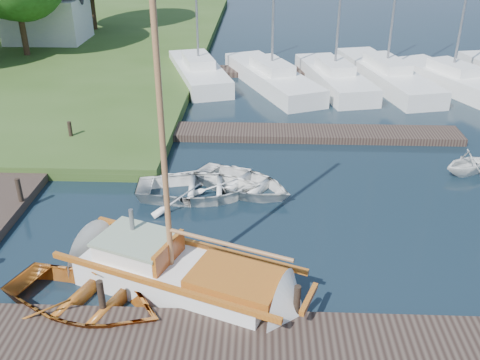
{
  "coord_description": "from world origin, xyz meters",
  "views": [
    {
      "loc": [
        0.59,
        -14.61,
        8.66
      ],
      "look_at": [
        0.0,
        0.0,
        1.2
      ],
      "focal_mm": 40.0,
      "sensor_mm": 36.0,
      "label": 1
    }
  ],
  "objects_px": {
    "mooring_post_5": "(70,131)",
    "dinghy": "(83,296)",
    "sailboat": "(185,278)",
    "mooring_post_2": "(297,301)",
    "marina_boat_4": "(452,78)",
    "mooring_post_1": "(101,295)",
    "marina_boat_2": "(334,76)",
    "marina_boat_3": "(386,73)",
    "tender_d": "(469,160)",
    "house_c": "(45,9)",
    "tender_a": "(199,185)",
    "marina_boat_0": "(199,71)",
    "marina_boat_1": "(272,76)",
    "tender_c": "(243,180)"
  },
  "relations": [
    {
      "from": "mooring_post_5",
      "to": "dinghy",
      "type": "relative_size",
      "value": 0.19
    },
    {
      "from": "mooring_post_5",
      "to": "house_c",
      "type": "relative_size",
      "value": 0.15
    },
    {
      "from": "marina_boat_2",
      "to": "dinghy",
      "type": "bearing_deg",
      "value": 143.67
    },
    {
      "from": "marina_boat_4",
      "to": "house_c",
      "type": "xyz_separation_m",
      "value": [
        -24.75,
        8.32,
        2.0
      ]
    },
    {
      "from": "mooring_post_1",
      "to": "mooring_post_5",
      "type": "xyz_separation_m",
      "value": [
        -4.0,
        10.0,
        0.0
      ]
    },
    {
      "from": "marina_boat_0",
      "to": "house_c",
      "type": "xyz_separation_m",
      "value": [
        -11.1,
        7.48,
        2.01
      ]
    },
    {
      "from": "marina_boat_2",
      "to": "house_c",
      "type": "xyz_separation_m",
      "value": [
        -18.52,
        8.26,
        2.0
      ]
    },
    {
      "from": "marina_boat_3",
      "to": "house_c",
      "type": "distance_m",
      "value": 22.81
    },
    {
      "from": "tender_d",
      "to": "marina_boat_3",
      "type": "xyz_separation_m",
      "value": [
        -0.75,
        11.21,
        0.04
      ]
    },
    {
      "from": "mooring_post_2",
      "to": "marina_boat_4",
      "type": "distance_m",
      "value": 20.84
    },
    {
      "from": "marina_boat_2",
      "to": "marina_boat_0",
      "type": "bearing_deg",
      "value": 71.27
    },
    {
      "from": "mooring_post_5",
      "to": "sailboat",
      "type": "distance_m",
      "value": 10.52
    },
    {
      "from": "mooring_post_2",
      "to": "marina_boat_3",
      "type": "relative_size",
      "value": 0.07
    },
    {
      "from": "tender_d",
      "to": "marina_boat_4",
      "type": "height_order",
      "value": "marina_boat_4"
    },
    {
      "from": "marina_boat_0",
      "to": "marina_boat_2",
      "type": "bearing_deg",
      "value": -113.5
    },
    {
      "from": "marina_boat_1",
      "to": "marina_boat_3",
      "type": "distance_m",
      "value": 6.32
    },
    {
      "from": "mooring_post_1",
      "to": "marina_boat_0",
      "type": "bearing_deg",
      "value": 89.69
    },
    {
      "from": "marina_boat_4",
      "to": "house_c",
      "type": "distance_m",
      "value": 26.19
    },
    {
      "from": "mooring_post_1",
      "to": "mooring_post_2",
      "type": "relative_size",
      "value": 1.0
    },
    {
      "from": "marina_boat_3",
      "to": "marina_boat_4",
      "type": "xyz_separation_m",
      "value": [
        3.33,
        -0.76,
        0.01
      ]
    },
    {
      "from": "tender_d",
      "to": "mooring_post_5",
      "type": "bearing_deg",
      "value": 56.27
    },
    {
      "from": "mooring_post_2",
      "to": "tender_a",
      "type": "bearing_deg",
      "value": 115.56
    },
    {
      "from": "sailboat",
      "to": "marina_boat_4",
      "type": "distance_m",
      "value": 21.2
    },
    {
      "from": "tender_c",
      "to": "marina_boat_2",
      "type": "relative_size",
      "value": 0.3
    },
    {
      "from": "mooring_post_1",
      "to": "house_c",
      "type": "relative_size",
      "value": 0.15
    },
    {
      "from": "mooring_post_5",
      "to": "marina_boat_2",
      "type": "height_order",
      "value": "marina_boat_2"
    },
    {
      "from": "marina_boat_4",
      "to": "sailboat",
      "type": "bearing_deg",
      "value": 121.25
    },
    {
      "from": "mooring_post_1",
      "to": "tender_c",
      "type": "height_order",
      "value": "mooring_post_1"
    },
    {
      "from": "tender_d",
      "to": "house_c",
      "type": "xyz_separation_m",
      "value": [
        -22.17,
        18.78,
        2.05
      ]
    },
    {
      "from": "tender_a",
      "to": "tender_c",
      "type": "relative_size",
      "value": 1.14
    },
    {
      "from": "tender_a",
      "to": "house_c",
      "type": "relative_size",
      "value": 0.79
    },
    {
      "from": "tender_d",
      "to": "house_c",
      "type": "bearing_deg",
      "value": 22.69
    },
    {
      "from": "mooring_post_5",
      "to": "mooring_post_1",
      "type": "bearing_deg",
      "value": -68.2
    },
    {
      "from": "dinghy",
      "to": "sailboat",
      "type": "bearing_deg",
      "value": -47.75
    },
    {
      "from": "sailboat",
      "to": "marina_boat_3",
      "type": "distance_m",
      "value": 20.19
    },
    {
      "from": "sailboat",
      "to": "marina_boat_1",
      "type": "xyz_separation_m",
      "value": [
        2.4,
        17.45,
        0.21
      ]
    },
    {
      "from": "marina_boat_0",
      "to": "marina_boat_1",
      "type": "bearing_deg",
      "value": -119.58
    },
    {
      "from": "mooring_post_5",
      "to": "tender_a",
      "type": "relative_size",
      "value": 0.19
    },
    {
      "from": "marina_boat_2",
      "to": "marina_boat_3",
      "type": "height_order",
      "value": "marina_boat_2"
    },
    {
      "from": "mooring_post_1",
      "to": "tender_a",
      "type": "height_order",
      "value": "mooring_post_1"
    },
    {
      "from": "sailboat",
      "to": "marina_boat_2",
      "type": "height_order",
      "value": "marina_boat_2"
    },
    {
      "from": "mooring_post_2",
      "to": "dinghy",
      "type": "distance_m",
      "value": 5.06
    },
    {
      "from": "tender_a",
      "to": "marina_boat_1",
      "type": "height_order",
      "value": "marina_boat_1"
    },
    {
      "from": "tender_d",
      "to": "marina_boat_2",
      "type": "relative_size",
      "value": 0.16
    },
    {
      "from": "mooring_post_1",
      "to": "sailboat",
      "type": "height_order",
      "value": "sailboat"
    },
    {
      "from": "mooring_post_2",
      "to": "marina_boat_2",
      "type": "height_order",
      "value": "marina_boat_2"
    },
    {
      "from": "marina_boat_0",
      "to": "marina_boat_1",
      "type": "xyz_separation_m",
      "value": [
        4.05,
        -0.87,
        -0.01
      ]
    },
    {
      "from": "mooring_post_1",
      "to": "mooring_post_2",
      "type": "xyz_separation_m",
      "value": [
        4.5,
        0.0,
        0.0
      ]
    },
    {
      "from": "mooring_post_2",
      "to": "sailboat",
      "type": "bearing_deg",
      "value": 156.42
    },
    {
      "from": "tender_d",
      "to": "marina_boat_3",
      "type": "relative_size",
      "value": 0.17
    }
  ]
}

